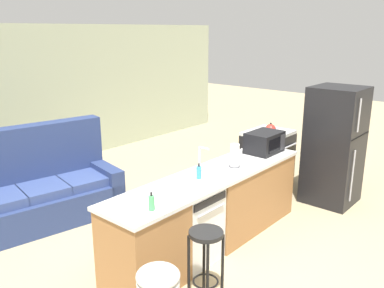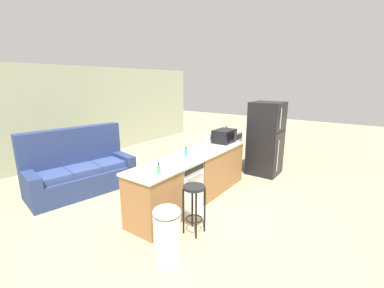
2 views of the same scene
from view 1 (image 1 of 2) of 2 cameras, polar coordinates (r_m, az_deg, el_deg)
ground_plane at (r=4.96m, az=1.55°, el=-14.51°), size 24.00×24.00×0.00m
wall_back at (r=7.89m, az=-21.34°, el=5.96°), size 10.00×0.06×2.60m
kitchen_counter at (r=4.93m, az=3.37°, el=-9.21°), size 2.94×0.66×0.90m
dishwasher at (r=4.59m, az=-0.42°, el=-11.17°), size 0.58×0.61×0.84m
stove_range at (r=6.85m, az=10.52°, el=-1.88°), size 0.76×0.68×0.90m
refrigerator at (r=6.29m, az=19.34°, el=-0.23°), size 0.72×0.73×1.73m
microwave at (r=5.54m, az=10.13°, el=0.25°), size 0.50×0.37×0.28m
sink_faucet at (r=4.74m, az=1.19°, el=-2.31°), size 0.07×0.18×0.30m
paper_towel_roll at (r=4.91m, az=6.01°, el=-1.67°), size 0.14×0.14×0.28m
soap_bottle at (r=4.52m, az=0.97°, el=-4.00°), size 0.06×0.06×0.18m
dish_soap_bottle at (r=3.78m, az=-5.70°, el=-8.21°), size 0.06×0.06×0.18m
kettle at (r=6.51m, az=10.96°, el=2.04°), size 0.21×0.17×0.19m
bar_stool at (r=3.86m, az=1.96°, el=-14.84°), size 0.32×0.32×0.74m
couch at (r=5.88m, az=-20.62°, el=-6.27°), size 2.13×1.25×1.27m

